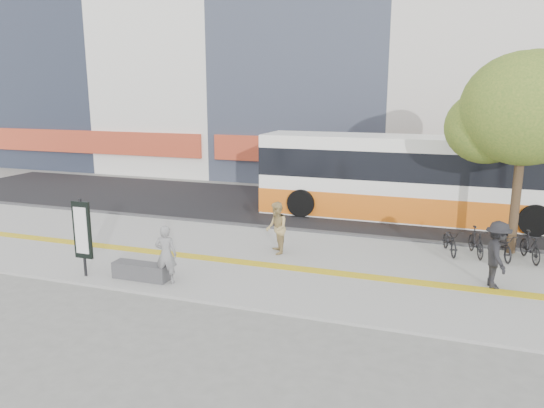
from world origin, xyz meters
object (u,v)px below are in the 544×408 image
(street_tree, at_px, (524,111))
(seated_woman, at_px, (166,254))
(pedestrian_dark, at_px, (497,255))
(bus, at_px, (414,180))
(bench, at_px, (141,271))
(signboard, at_px, (82,231))
(pedestrian_tan, at_px, (276,228))

(street_tree, relative_size, seated_woman, 3.97)
(pedestrian_dark, bearing_deg, street_tree, -22.02)
(bus, bearing_deg, bench, -123.68)
(signboard, bearing_deg, pedestrian_tan, 40.07)
(bench, distance_m, signboard, 1.94)
(bus, bearing_deg, pedestrian_dark, -69.85)
(bench, height_order, pedestrian_dark, pedestrian_dark)
(pedestrian_dark, bearing_deg, seated_woman, 96.20)
(street_tree, relative_size, pedestrian_dark, 3.54)
(signboard, xyz_separation_m, pedestrian_tan, (4.37, 3.68, -0.46))
(street_tree, distance_m, seated_woman, 11.40)
(bench, xyz_separation_m, bus, (6.46, 9.70, 1.30))
(signboard, relative_size, pedestrian_tan, 1.33)
(pedestrian_dark, bearing_deg, bus, 9.24)
(bench, height_order, bus, bus)
(signboard, bearing_deg, street_tree, 29.07)
(street_tree, height_order, bus, street_tree)
(signboard, distance_m, street_tree, 13.40)
(street_tree, relative_size, bus, 0.51)
(bench, xyz_separation_m, pedestrian_tan, (2.77, 3.37, 0.60))
(signboard, relative_size, street_tree, 0.35)
(bench, height_order, pedestrian_tan, pedestrian_tan)
(seated_woman, bearing_deg, pedestrian_tan, -130.75)
(bus, relative_size, seated_woman, 7.79)
(signboard, xyz_separation_m, street_tree, (11.38, 6.33, 3.15))
(bench, height_order, street_tree, street_tree)
(seated_woman, bearing_deg, bench, -11.88)
(seated_woman, distance_m, pedestrian_tan, 3.91)
(street_tree, bearing_deg, pedestrian_dark, -101.12)
(signboard, height_order, seated_woman, signboard)
(bus, bearing_deg, seated_woman, -120.16)
(pedestrian_tan, distance_m, pedestrian_dark, 6.38)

